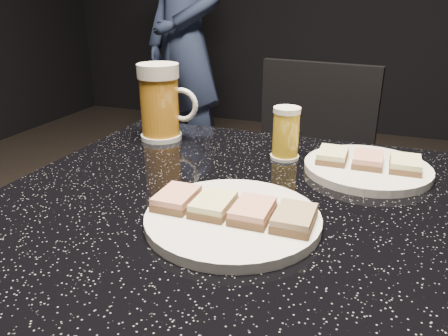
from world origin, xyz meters
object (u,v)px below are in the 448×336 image
at_px(table, 224,325).
at_px(beer_mug, 161,102).
at_px(beer_tumbler, 286,133).
at_px(plate_large, 233,219).
at_px(plate_small, 367,168).
at_px(chair, 302,185).
at_px(patron, 185,44).

relative_size(table, beer_mug, 4.75).
bearing_deg(table, beer_tumbler, 77.40).
bearing_deg(plate_large, plate_small, 58.09).
bearing_deg(plate_large, chair, 92.50).
bearing_deg(table, beer_mug, 134.46).
relative_size(patron, table, 2.07).
relative_size(plate_small, beer_tumbler, 2.20).
xyz_separation_m(plate_small, patron, (-1.08, 1.55, 0.02)).
height_order(plate_large, beer_mug, beer_mug).
relative_size(table, beer_tumbler, 7.65).
bearing_deg(beer_mug, table, -45.54).
distance_m(plate_small, beer_tumbler, 0.16).
distance_m(patron, chair, 1.42).
bearing_deg(plate_large, beer_tumbler, 88.32).
height_order(beer_mug, chair, beer_mug).
bearing_deg(plate_small, beer_mug, 173.90).
bearing_deg(plate_large, patron, 117.09).
height_order(table, chair, chair).
xyz_separation_m(beer_mug, chair, (0.23, 0.44, -0.33)).
xyz_separation_m(plate_large, chair, (-0.03, 0.74, -0.26)).
bearing_deg(beer_tumbler, plate_large, -91.68).
bearing_deg(patron, plate_large, -36.30).
xyz_separation_m(table, chair, (0.01, 0.67, -0.01)).
bearing_deg(beer_tumbler, patron, 121.28).
relative_size(table, chair, 0.88).
relative_size(patron, beer_tumbler, 15.88).
height_order(patron, table, patron).
bearing_deg(beer_mug, plate_large, -48.46).
relative_size(beer_mug, chair, 0.19).
relative_size(patron, beer_mug, 9.85).
distance_m(plate_large, plate_small, 0.30).
xyz_separation_m(plate_large, patron, (-0.92, 1.81, 0.02)).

